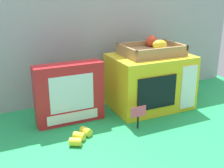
{
  "coord_description": "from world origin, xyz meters",
  "views": [
    {
      "loc": [
        -0.56,
        -1.07,
        0.57
      ],
      "look_at": [
        -0.05,
        0.04,
        0.14
      ],
      "focal_mm": 45.46,
      "sensor_mm": 36.0,
      "label": 1
    }
  ],
  "objects_px": {
    "loose_toy_banana": "(80,136)",
    "loose_toy_apple": "(192,89)",
    "toy_microwave": "(150,81)",
    "food_groups_crate": "(152,50)",
    "price_sign": "(138,114)",
    "cookie_set_box": "(69,94)"
  },
  "relations": [
    {
      "from": "food_groups_crate",
      "to": "toy_microwave",
      "type": "bearing_deg",
      "value": -132.75
    },
    {
      "from": "price_sign",
      "to": "loose_toy_banana",
      "type": "relative_size",
      "value": 0.88
    },
    {
      "from": "price_sign",
      "to": "loose_toy_banana",
      "type": "xyz_separation_m",
      "value": [
        -0.25,
        0.01,
        -0.05
      ]
    },
    {
      "from": "toy_microwave",
      "to": "food_groups_crate",
      "type": "height_order",
      "value": "food_groups_crate"
    },
    {
      "from": "loose_toy_banana",
      "to": "loose_toy_apple",
      "type": "distance_m",
      "value": 0.75
    },
    {
      "from": "cookie_set_box",
      "to": "price_sign",
      "type": "bearing_deg",
      "value": -37.87
    },
    {
      "from": "toy_microwave",
      "to": "loose_toy_apple",
      "type": "bearing_deg",
      "value": 6.63
    },
    {
      "from": "toy_microwave",
      "to": "price_sign",
      "type": "relative_size",
      "value": 3.78
    },
    {
      "from": "food_groups_crate",
      "to": "price_sign",
      "type": "height_order",
      "value": "food_groups_crate"
    },
    {
      "from": "toy_microwave",
      "to": "price_sign",
      "type": "height_order",
      "value": "toy_microwave"
    },
    {
      "from": "toy_microwave",
      "to": "food_groups_crate",
      "type": "xyz_separation_m",
      "value": [
        0.01,
        0.02,
        0.15
      ]
    },
    {
      "from": "food_groups_crate",
      "to": "cookie_set_box",
      "type": "bearing_deg",
      "value": -177.68
    },
    {
      "from": "food_groups_crate",
      "to": "cookie_set_box",
      "type": "xyz_separation_m",
      "value": [
        -0.42,
        -0.02,
        -0.15
      ]
    },
    {
      "from": "cookie_set_box",
      "to": "price_sign",
      "type": "relative_size",
      "value": 2.95
    },
    {
      "from": "cookie_set_box",
      "to": "loose_toy_banana",
      "type": "distance_m",
      "value": 0.21
    },
    {
      "from": "loose_toy_apple",
      "to": "price_sign",
      "type": "bearing_deg",
      "value": -154.88
    },
    {
      "from": "cookie_set_box",
      "to": "toy_microwave",
      "type": "bearing_deg",
      "value": 0.16
    },
    {
      "from": "cookie_set_box",
      "to": "loose_toy_banana",
      "type": "relative_size",
      "value": 2.59
    },
    {
      "from": "food_groups_crate",
      "to": "loose_toy_apple",
      "type": "relative_size",
      "value": 4.22
    },
    {
      "from": "food_groups_crate",
      "to": "cookie_set_box",
      "type": "distance_m",
      "value": 0.45
    },
    {
      "from": "food_groups_crate",
      "to": "price_sign",
      "type": "distance_m",
      "value": 0.35
    },
    {
      "from": "loose_toy_banana",
      "to": "loose_toy_apple",
      "type": "relative_size",
      "value": 1.72
    }
  ]
}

